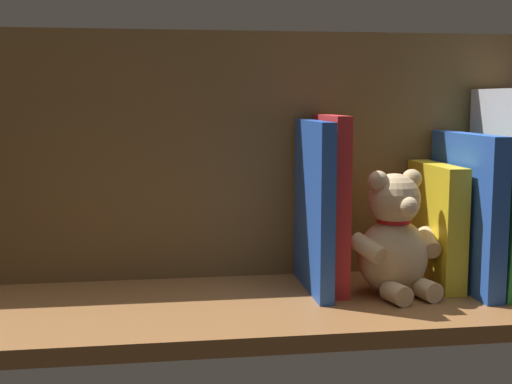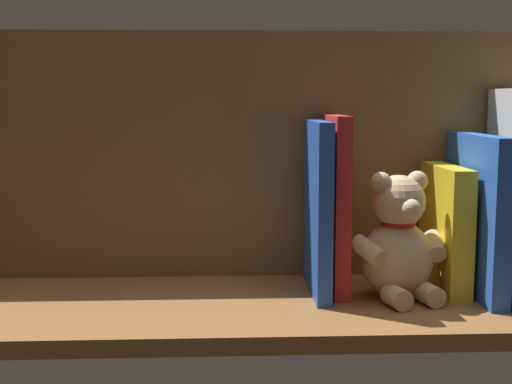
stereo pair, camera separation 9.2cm
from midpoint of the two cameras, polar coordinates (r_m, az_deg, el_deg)
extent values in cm
cube|color=brown|center=(95.30, -2.80, -9.42)|extent=(115.61, 30.86, 2.20)
cube|color=brown|center=(104.58, -3.59, 3.00)|extent=(115.61, 1.50, 36.80)
cube|color=silver|center=(106.89, 17.83, 0.46)|extent=(5.92, 15.13, 28.33)
cube|color=green|center=(103.50, 15.93, -2.42)|extent=(2.92, 19.96, 18.65)
cube|color=blue|center=(101.94, 14.42, -1.52)|extent=(2.52, 20.09, 22.07)
cube|color=yellow|center=(103.16, 12.10, -2.61)|extent=(3.15, 15.46, 17.56)
ellipsoid|color=#D1B284|center=(97.20, 8.56, -5.28)|extent=(11.85, 11.09, 10.48)
sphere|color=#D1B284|center=(95.76, 8.66, -0.64)|extent=(7.21, 7.21, 7.21)
sphere|color=#D1B284|center=(96.84, 10.06, 1.03)|extent=(2.79, 2.79, 2.79)
sphere|color=#D1B284|center=(94.03, 7.28, 0.89)|extent=(2.79, 2.79, 2.79)
sphere|color=beige|center=(93.26, 9.63, -1.22)|extent=(2.79, 2.79, 2.79)
cylinder|color=#D1B284|center=(98.39, 11.47, -4.10)|extent=(2.96, 5.37, 3.88)
cylinder|color=#D1B284|center=(93.25, 6.38, -4.64)|extent=(4.93, 5.64, 3.88)
cylinder|color=#D1B284|center=(95.75, 11.13, -7.92)|extent=(3.67, 4.50, 2.79)
cylinder|color=#D1B284|center=(93.28, 8.70, -8.28)|extent=(3.67, 4.50, 2.79)
torus|color=red|center=(96.21, 8.62, -2.33)|extent=(5.81, 5.81, 0.82)
cube|color=red|center=(98.56, 3.47, -0.85)|extent=(2.10, 14.68, 24.63)
cube|color=blue|center=(97.02, 2.06, -1.19)|extent=(1.99, 16.93, 23.91)
camera|label=1|loc=(0.05, -92.86, -0.38)|focal=48.69mm
camera|label=2|loc=(0.05, 87.14, 0.38)|focal=48.69mm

